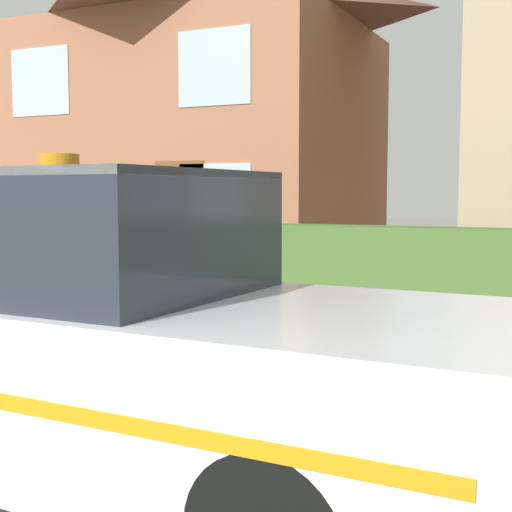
% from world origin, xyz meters
% --- Properties ---
extents(road_strip, '(28.00, 5.49, 0.01)m').
position_xyz_m(road_strip, '(0.00, 3.48, 0.01)').
color(road_strip, '#4C4C51').
rests_on(road_strip, ground).
extents(garden_hedge, '(11.35, 0.56, 1.15)m').
position_xyz_m(garden_hedge, '(0.17, 7.36, 0.57)').
color(garden_hedge, '#4C7233').
rests_on(garden_hedge, ground).
extents(police_car, '(4.44, 1.83, 1.74)m').
position_xyz_m(police_car, '(0.10, 2.21, 0.77)').
color(police_car, black).
rests_on(police_car, road_strip).
extents(house_left, '(7.31, 5.90, 6.67)m').
position_xyz_m(house_left, '(-5.34, 12.90, 3.40)').
color(house_left, '#A86B4C').
rests_on(house_left, ground).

